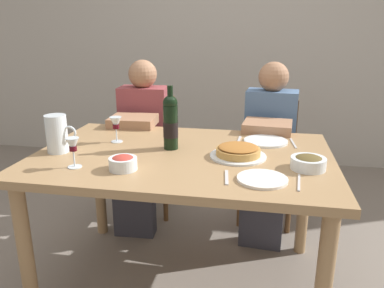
{
  "coord_description": "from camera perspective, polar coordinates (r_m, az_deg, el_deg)",
  "views": [
    {
      "loc": [
        0.38,
        -1.81,
        1.38
      ],
      "look_at": [
        0.04,
        0.02,
        0.81
      ],
      "focal_mm": 35.67,
      "sensor_mm": 36.0,
      "label": 1
    }
  ],
  "objects": [
    {
      "name": "salad_bowl",
      "position": [
        1.75,
        -10.28,
        -2.71
      ],
      "size": [
        0.13,
        0.13,
        0.07
      ],
      "color": "silver",
      "rests_on": "dining_table"
    },
    {
      "name": "water_pitcher",
      "position": [
        2.06,
        -19.51,
        1.14
      ],
      "size": [
        0.16,
        0.11,
        0.19
      ],
      "color": "silver",
      "rests_on": "dining_table"
    },
    {
      "name": "dinner_plate_left_setting",
      "position": [
        2.17,
        10.97,
        0.42
      ],
      "size": [
        0.24,
        0.24,
        0.01
      ],
      "primitive_type": "cylinder",
      "color": "silver",
      "rests_on": "dining_table"
    },
    {
      "name": "diner_left",
      "position": [
        2.71,
        -7.66,
        0.67
      ],
      "size": [
        0.35,
        0.51,
        1.16
      ],
      "rotation": [
        0.0,
        0.0,
        3.19
      ],
      "color": "#8E3D42",
      "rests_on": "ground"
    },
    {
      "name": "ground_plane",
      "position": [
        2.31,
        -1.21,
        -19.6
      ],
      "size": [
        8.0,
        8.0,
        0.0
      ],
      "primitive_type": "plane",
      "color": "slate"
    },
    {
      "name": "dining_table",
      "position": [
        1.98,
        -1.33,
        -3.93
      ],
      "size": [
        1.5,
        1.0,
        0.76
      ],
      "color": "#9E7A51",
      "rests_on": "ground"
    },
    {
      "name": "knife_right_setting",
      "position": [
        1.65,
        15.71,
        -5.55
      ],
      "size": [
        0.03,
        0.18,
        0.0
      ],
      "primitive_type": "cube",
      "rotation": [
        0.0,
        0.0,
        1.48
      ],
      "color": "silver",
      "rests_on": "dining_table"
    },
    {
      "name": "wine_bottle",
      "position": [
        1.99,
        -3.23,
        3.26
      ],
      "size": [
        0.08,
        0.08,
        0.33
      ],
      "color": "black",
      "rests_on": "dining_table"
    },
    {
      "name": "olive_bowl",
      "position": [
        1.8,
        17.0,
        -2.6
      ],
      "size": [
        0.16,
        0.16,
        0.07
      ],
      "color": "silver",
      "rests_on": "dining_table"
    },
    {
      "name": "chair_right",
      "position": [
        2.86,
        11.52,
        -1.18
      ],
      "size": [
        0.43,
        0.43,
        0.87
      ],
      "rotation": [
        0.0,
        0.0,
        3.05
      ],
      "color": "brown",
      "rests_on": "ground"
    },
    {
      "name": "wine_glass_right_diner",
      "position": [
        2.15,
        -11.31,
        2.91
      ],
      "size": [
        0.07,
        0.07,
        0.14
      ],
      "color": "silver",
      "rests_on": "dining_table"
    },
    {
      "name": "back_wall",
      "position": [
        3.99,
        5.3,
        17.41
      ],
      "size": [
        8.0,
        0.1,
        2.8
      ],
      "primitive_type": "cube",
      "color": "#B2ADA3",
      "rests_on": "ground"
    },
    {
      "name": "wine_glass_left_diner",
      "position": [
        1.81,
        -17.38,
        -0.36
      ],
      "size": [
        0.06,
        0.06,
        0.14
      ],
      "color": "silver",
      "rests_on": "dining_table"
    },
    {
      "name": "dinner_plate_right_setting",
      "position": [
        1.64,
        10.47,
        -5.18
      ],
      "size": [
        0.21,
        0.21,
        0.01
      ],
      "primitive_type": "cylinder",
      "color": "white",
      "rests_on": "dining_table"
    },
    {
      "name": "baked_tart",
      "position": [
        1.9,
        6.91,
        -1.14
      ],
      "size": [
        0.28,
        0.28,
        0.06
      ],
      "color": "silver",
      "rests_on": "dining_table"
    },
    {
      "name": "chair_left",
      "position": [
        2.97,
        -6.34,
        -0.26
      ],
      "size": [
        0.42,
        0.42,
        0.87
      ],
      "rotation": [
        0.0,
        0.0,
        3.19
      ],
      "color": "brown",
      "rests_on": "ground"
    },
    {
      "name": "spoon_right_setting",
      "position": [
        1.64,
        5.21,
        -4.99
      ],
      "size": [
        0.03,
        0.16,
        0.0
      ],
      "primitive_type": "cube",
      "rotation": [
        0.0,
        0.0,
        1.68
      ],
      "color": "silver",
      "rests_on": "dining_table"
    },
    {
      "name": "diner_right",
      "position": [
        2.6,
        11.32,
        -0.27
      ],
      "size": [
        0.37,
        0.53,
        1.16
      ],
      "rotation": [
        0.0,
        0.0,
        3.05
      ],
      "color": "#4C6B93",
      "rests_on": "ground"
    },
    {
      "name": "knife_left_setting",
      "position": [
        2.18,
        14.9,
        0.12
      ],
      "size": [
        0.03,
        0.18,
        0.0
      ],
      "primitive_type": "cube",
      "rotation": [
        0.0,
        0.0,
        1.68
      ],
      "color": "silver",
      "rests_on": "dining_table"
    },
    {
      "name": "fork_left_setting",
      "position": [
        2.17,
        7.01,
        0.55
      ],
      "size": [
        0.02,
        0.16,
        0.0
      ],
      "primitive_type": "cube",
      "rotation": [
        0.0,
        0.0,
        1.53
      ],
      "color": "silver",
      "rests_on": "dining_table"
    }
  ]
}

